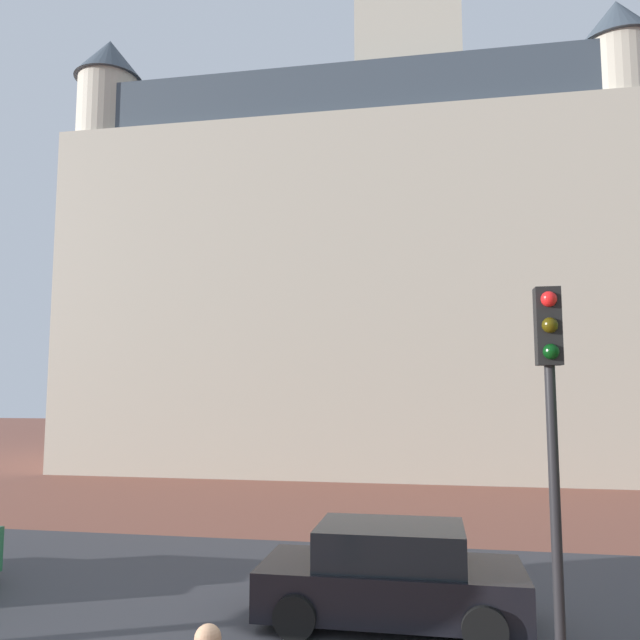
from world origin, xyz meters
TOP-DOWN VIEW (x-y plane):
  - ground_plane at (0.00, 10.00)m, footprint 120.00×120.00m
  - street_asphalt_strip at (0.00, 7.12)m, footprint 120.00×6.88m
  - landmark_building at (-0.47, 26.32)m, footprint 26.20×12.42m
  - car_black at (2.08, 5.61)m, footprint 4.08×2.05m
  - traffic_light_pole at (4.11, 2.85)m, footprint 0.28×0.34m

SIDE VIEW (x-z plane):
  - ground_plane at x=0.00m, z-range 0.00..0.00m
  - street_asphalt_strip at x=0.00m, z-range 0.00..0.00m
  - car_black at x=2.08m, z-range -0.04..1.46m
  - traffic_light_pole at x=4.11m, z-range 0.95..5.74m
  - landmark_building at x=-0.47m, z-range -7.47..27.21m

